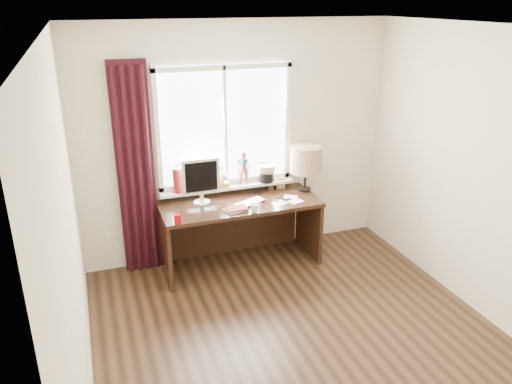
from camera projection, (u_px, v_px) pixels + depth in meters
name	position (u px, v px, depth m)	size (l,w,h in m)	color
floor	(311.00, 352.00, 4.21)	(3.50, 4.00, 0.00)	#412918
ceiling	(327.00, 29.00, 3.26)	(3.50, 4.00, 0.00)	white
wall_back	(238.00, 143.00, 5.49)	(3.50, 2.60, 0.00)	beige
wall_left	(71.00, 248.00, 3.19)	(4.00, 2.60, 0.00)	beige
wall_right	(502.00, 184.00, 4.28)	(4.00, 2.60, 0.00)	beige
laptop	(251.00, 202.00, 5.29)	(0.33, 0.21, 0.03)	silver
mug	(254.00, 208.00, 5.07)	(0.09, 0.09, 0.09)	white
red_cup	(177.00, 219.00, 4.83)	(0.07, 0.07, 0.09)	#9B0009
window	(226.00, 145.00, 5.40)	(1.52, 0.22, 1.40)	white
curtain	(136.00, 172.00, 5.12)	(0.38, 0.09, 2.25)	black
desk	(237.00, 219.00, 5.51)	(1.70, 0.70, 0.75)	#311D13
monitor	(201.00, 178.00, 5.21)	(0.40, 0.18, 0.49)	beige
notebook_stack	(236.00, 209.00, 5.12)	(0.25, 0.21, 0.03)	beige
brush_holder	(270.00, 184.00, 5.68)	(0.09, 0.09, 0.25)	black
icon_frame	(281.00, 183.00, 5.69)	(0.10, 0.04, 0.13)	gold
table_lamp	(306.00, 160.00, 5.52)	(0.35, 0.35, 0.52)	black
loose_papers	(289.00, 200.00, 5.38)	(0.36, 0.29, 0.00)	white
desk_cables	(276.00, 197.00, 5.45)	(0.37, 0.41, 0.01)	black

